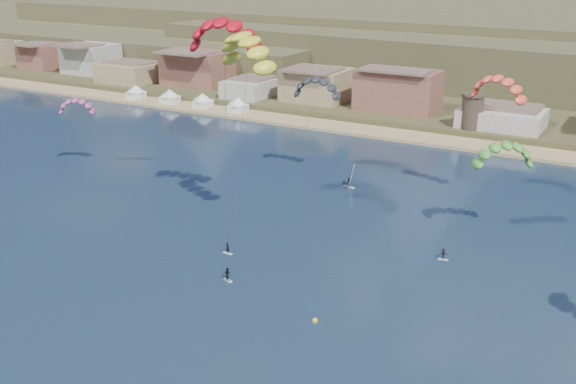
{
  "coord_description": "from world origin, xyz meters",
  "views": [
    {
      "loc": [
        45.98,
        -49.09,
        43.24
      ],
      "look_at": [
        0.0,
        32.0,
        10.0
      ],
      "focal_mm": 42.42,
      "sensor_mm": 36.0,
      "label": 1
    }
  ],
  "objects_px": {
    "windsurfer": "(350,180)",
    "watchtower": "(472,111)",
    "kitesurfer_yellow": "(247,46)",
    "kitesurfer_green": "(504,151)",
    "kitesurfer_red": "(224,30)",
    "buoy": "(315,321)"
  },
  "relations": [
    {
      "from": "windsurfer",
      "to": "watchtower",
      "type": "bearing_deg",
      "value": 78.75
    },
    {
      "from": "kitesurfer_yellow",
      "to": "kitesurfer_green",
      "type": "bearing_deg",
      "value": 28.83
    },
    {
      "from": "kitesurfer_red",
      "to": "windsurfer",
      "type": "relative_size",
      "value": 7.93
    },
    {
      "from": "buoy",
      "to": "kitesurfer_green",
      "type": "bearing_deg",
      "value": 70.84
    },
    {
      "from": "kitesurfer_red",
      "to": "kitesurfer_green",
      "type": "bearing_deg",
      "value": 20.15
    },
    {
      "from": "watchtower",
      "to": "kitesurfer_yellow",
      "type": "relative_size",
      "value": 0.25
    },
    {
      "from": "watchtower",
      "to": "windsurfer",
      "type": "height_order",
      "value": "watchtower"
    },
    {
      "from": "watchtower",
      "to": "kitesurfer_red",
      "type": "relative_size",
      "value": 0.24
    },
    {
      "from": "kitesurfer_red",
      "to": "kitesurfer_green",
      "type": "distance_m",
      "value": 46.7
    },
    {
      "from": "windsurfer",
      "to": "buoy",
      "type": "xyz_separation_m",
      "value": [
        17.37,
        -48.14,
        -1.29
      ]
    },
    {
      "from": "kitesurfer_yellow",
      "to": "buoy",
      "type": "height_order",
      "value": "kitesurfer_yellow"
    },
    {
      "from": "kitesurfer_red",
      "to": "windsurfer",
      "type": "height_order",
      "value": "kitesurfer_red"
    },
    {
      "from": "windsurfer",
      "to": "buoy",
      "type": "distance_m",
      "value": 51.19
    },
    {
      "from": "kitesurfer_green",
      "to": "buoy",
      "type": "xyz_separation_m",
      "value": [
        -12.94,
        -37.23,
        -14.2
      ]
    },
    {
      "from": "kitesurfer_red",
      "to": "kitesurfer_yellow",
      "type": "xyz_separation_m",
      "value": [
        6.6,
        -3.84,
        -1.58
      ]
    },
    {
      "from": "kitesurfer_red",
      "to": "buoy",
      "type": "bearing_deg",
      "value": -38.78
    },
    {
      "from": "kitesurfer_red",
      "to": "buoy",
      "type": "distance_m",
      "value": 47.6
    },
    {
      "from": "watchtower",
      "to": "kitesurfer_red",
      "type": "height_order",
      "value": "kitesurfer_red"
    },
    {
      "from": "kitesurfer_green",
      "to": "watchtower",
      "type": "bearing_deg",
      "value": 108.83
    },
    {
      "from": "watchtower",
      "to": "windsurfer",
      "type": "distance_m",
      "value": 50.46
    },
    {
      "from": "watchtower",
      "to": "kitesurfer_green",
      "type": "xyz_separation_m",
      "value": [
        20.51,
        -60.16,
        7.96
      ]
    },
    {
      "from": "windsurfer",
      "to": "kitesurfer_yellow",
      "type": "bearing_deg",
      "value": -97.28
    }
  ]
}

